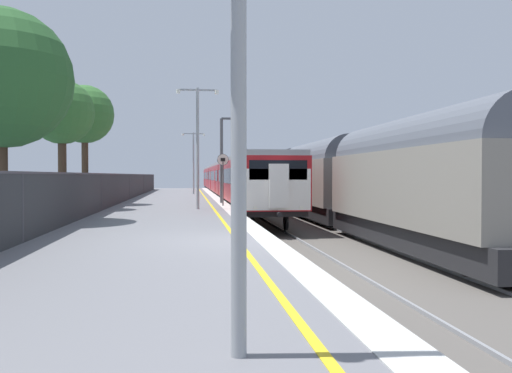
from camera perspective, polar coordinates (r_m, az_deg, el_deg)
ground at (r=14.27m, az=10.18°, el=-7.76°), size 17.40×110.00×1.21m
commuter_train_at_platform at (r=51.40m, az=-3.00°, el=0.80°), size 2.83×59.10×3.81m
freight_train_adjacent_track at (r=39.25m, az=4.17°, el=0.99°), size 2.60×55.39×4.53m
signal_gantry at (r=31.54m, az=-3.12°, el=3.86°), size 1.10×0.24×4.92m
speed_limit_sign at (r=28.65m, az=-3.47°, el=1.44°), size 0.59×0.08×2.72m
platform_lamp_near at (r=4.98m, az=-1.83°, el=16.37°), size 2.00×0.20×4.84m
platform_lamp_mid at (r=26.02m, az=-6.11°, el=5.07°), size 2.00×0.20×5.72m
platform_lamp_far at (r=47.15m, az=-6.54°, el=3.03°), size 2.00×0.20×5.26m
platform_back_fence at (r=14.03m, az=-23.22°, el=-1.83°), size 0.07×99.00×1.70m
background_tree_left at (r=20.39m, az=-24.87°, el=9.74°), size 4.66×4.66×7.17m
background_tree_centre at (r=26.80m, az=-19.59°, el=7.09°), size 2.94×2.94×5.97m
background_tree_right at (r=30.96m, az=-17.28°, el=7.00°), size 3.12×3.12×6.45m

